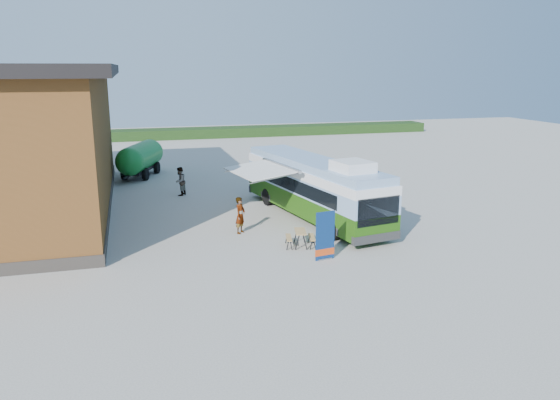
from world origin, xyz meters
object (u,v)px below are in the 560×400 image
object	(u,v)px
banner	(325,240)
picnic_table	(300,235)
bus	(314,186)
slurry_tanker	(140,157)
person_a	(240,215)
person_b	(180,181)

from	to	relation	value
banner	picnic_table	xyz separation A→B (m)	(-0.44, 1.81, -0.29)
bus	slurry_tanker	world-z (taller)	bus
picnic_table	person_a	distance (m)	3.30
picnic_table	person_b	distance (m)	11.60
person_b	slurry_tanker	xyz separation A→B (m)	(-2.06, 6.45, 0.49)
person_b	slurry_tanker	distance (m)	6.79
person_a	person_b	bearing A→B (deg)	52.51
banner	person_b	world-z (taller)	banner
person_a	slurry_tanker	world-z (taller)	slurry_tanker
person_a	person_b	xyz separation A→B (m)	(-1.94, 8.33, 0.00)
banner	picnic_table	world-z (taller)	banner
bus	person_a	xyz separation A→B (m)	(-4.07, -1.65, -0.78)
bus	picnic_table	size ratio (longest dim) A/B	8.03
person_b	person_a	bearing A→B (deg)	46.05
bus	banner	bearing A→B (deg)	-115.18
banner	person_a	xyz separation A→B (m)	(-2.49, 4.37, 0.04)
picnic_table	person_a	world-z (taller)	person_a
slurry_tanker	person_a	bearing A→B (deg)	-54.23
person_a	person_b	world-z (taller)	person_b
bus	banner	size ratio (longest dim) A/B	5.77
bus	person_b	world-z (taller)	bus
picnic_table	bus	bearing A→B (deg)	77.00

